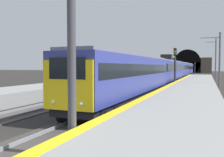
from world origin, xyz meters
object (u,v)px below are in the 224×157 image
Objects in this scene: train_adjacent_platform at (138,71)px; railway_signal_mid at (175,64)px; catenary_mast_near at (215,61)px; railway_signal_far at (195,67)px; train_main_approaching at (174,70)px; catenary_mast_far at (219,61)px.

train_adjacent_platform is 7.57× the size of railway_signal_mid.
railway_signal_mid is (-7.55, -7.08, 1.08)m from train_adjacent_platform.
railway_signal_far is at bearing 6.58° from catenary_mast_near.
catenary_mast_near is at bearing 69.61° from train_main_approaching.
catenary_mast_far reaches higher than railway_signal_mid.
train_main_approaching is 9.05m from train_adjacent_platform.
railway_signal_mid is 13.32m from catenary_mast_near.
railway_signal_far is at bearing -180.00° from railway_signal_mid.
catenary_mast_far is at bearing 5.00° from railway_signal_far.
railway_signal_mid is (-14.98, -1.90, 1.03)m from train_main_approaching.
catenary_mast_near is at bearing 6.58° from railway_signal_far.
train_main_approaching is at bearing 22.63° from catenary_mast_far.
train_adjacent_platform reaches higher than railway_signal_far.
railway_signal_far is 0.58× the size of catenary_mast_near.
catenary_mast_far is (-10.04, -12.46, 1.40)m from train_adjacent_platform.
train_main_approaching is at bearing -2.48° from railway_signal_far.
railway_signal_mid is at bearing 65.20° from catenary_mast_far.
catenary_mast_near reaches higher than train_adjacent_platform.
train_main_approaching is 14.30× the size of railway_signal_mid.
catenary_mast_near reaches higher than catenary_mast_far.
catenary_mast_far reaches higher than train_adjacent_platform.
railway_signal_mid is 5.93m from catenary_mast_far.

